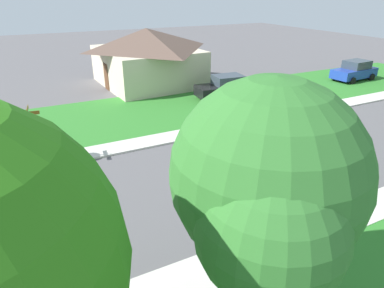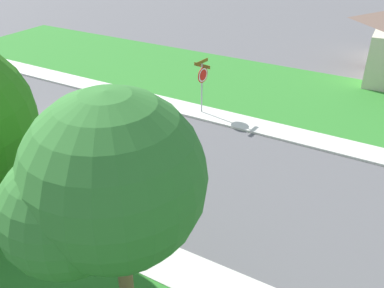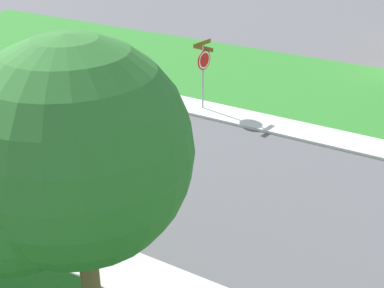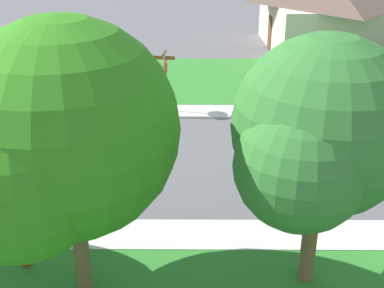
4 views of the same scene
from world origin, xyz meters
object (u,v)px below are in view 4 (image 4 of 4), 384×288
(house_left_setback, at_px, (328,11))
(fire_hydrant, at_px, (25,252))
(stop_sign_far_corner, at_px, (165,72))
(tree_sidewalk_far, at_px, (318,136))
(tree_across_left, at_px, (56,141))

(house_left_setback, height_order, fire_hydrant, house_left_setback)
(stop_sign_far_corner, relative_size, tree_sidewalk_far, 0.46)
(tree_sidewalk_far, distance_m, fire_hydrant, 7.68)
(stop_sign_far_corner, xyz_separation_m, fire_hydrant, (10.70, -2.96, -1.45))
(tree_across_left, height_order, fire_hydrant, tree_across_left)
(stop_sign_far_corner, height_order, tree_sidewalk_far, tree_sidewalk_far)
(tree_across_left, bearing_deg, fire_hydrant, -126.08)
(tree_sidewalk_far, height_order, fire_hydrant, tree_sidewalk_far)
(stop_sign_far_corner, bearing_deg, tree_across_left, -7.29)
(tree_across_left, xyz_separation_m, house_left_setback, (-23.36, 11.21, -1.62))
(tree_across_left, relative_size, fire_hydrant, 7.80)
(house_left_setback, bearing_deg, tree_sidewalk_far, -14.33)
(stop_sign_far_corner, height_order, tree_across_left, tree_across_left)
(tree_sidewalk_far, height_order, house_left_setback, tree_sidewalk_far)
(tree_sidewalk_far, xyz_separation_m, house_left_setback, (-23.00, 5.88, -1.59))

